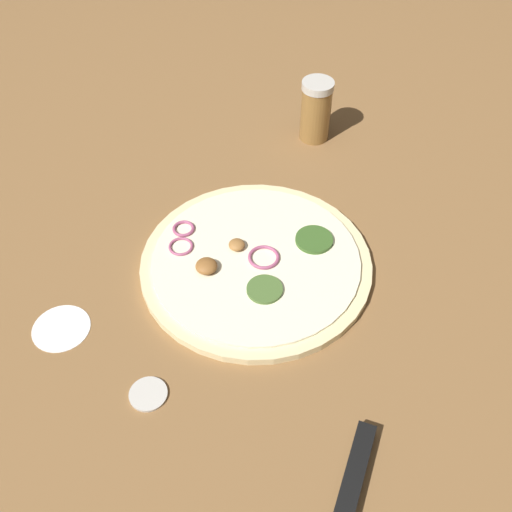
{
  "coord_description": "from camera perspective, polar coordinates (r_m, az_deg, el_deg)",
  "views": [
    {
      "loc": [
        0.4,
        -0.35,
        0.61
      ],
      "look_at": [
        0.0,
        0.0,
        0.02
      ],
      "focal_mm": 42.0,
      "sensor_mm": 36.0,
      "label": 1
    }
  ],
  "objects": [
    {
      "name": "pizza",
      "position": [
        0.8,
        -0.02,
        -0.64
      ],
      "size": [
        0.31,
        0.31,
        0.03
      ],
      "color": "beige",
      "rests_on": "ground_plane"
    },
    {
      "name": "spice_jar",
      "position": [
        1.0,
        5.72,
        13.65
      ],
      "size": [
        0.05,
        0.05,
        0.1
      ],
      "color": "olive",
      "rests_on": "ground_plane"
    },
    {
      "name": "flour_patch",
      "position": [
        0.78,
        -18.06,
        -6.55
      ],
      "size": [
        0.07,
        0.07,
        0.0
      ],
      "color": "white",
      "rests_on": "ground_plane"
    },
    {
      "name": "ground_plane",
      "position": [
        0.81,
        0.0,
        -1.02
      ],
      "size": [
        3.0,
        3.0,
        0.0
      ],
      "primitive_type": "plane",
      "color": "brown"
    },
    {
      "name": "loose_cap",
      "position": [
        0.7,
        -10.24,
        -12.74
      ],
      "size": [
        0.04,
        0.04,
        0.01
      ],
      "color": "beige",
      "rests_on": "ground_plane"
    }
  ]
}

